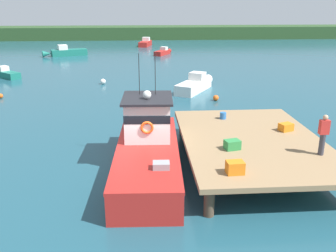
# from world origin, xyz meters

# --- Properties ---
(ground_plane) EXTENTS (200.00, 200.00, 0.00)m
(ground_plane) POSITION_xyz_m (0.00, 0.00, 0.00)
(ground_plane) COLOR #1E4C5B
(dock) EXTENTS (6.00, 9.00, 1.20)m
(dock) POSITION_xyz_m (4.80, 0.00, 1.07)
(dock) COLOR #4C3D2D
(dock) RESTS_ON ground
(main_fishing_boat) EXTENTS (2.86, 9.87, 4.80)m
(main_fishing_boat) POSITION_xyz_m (0.22, -0.08, 1.01)
(main_fishing_boat) COLOR red
(main_fishing_boat) RESTS_ON ground
(crate_stack_near_edge) EXTENTS (0.69, 0.57, 0.39)m
(crate_stack_near_edge) POSITION_xyz_m (3.63, -1.19, 1.39)
(crate_stack_near_edge) COLOR #2D8442
(crate_stack_near_edge) RESTS_ON dock
(crate_single_far) EXTENTS (0.63, 0.48, 0.45)m
(crate_single_far) POSITION_xyz_m (3.20, -3.40, 1.42)
(crate_single_far) COLOR orange
(crate_single_far) RESTS_ON dock
(crate_single_by_cleat) EXTENTS (0.72, 0.63, 0.36)m
(crate_single_by_cleat) POSITION_xyz_m (6.66, 0.88, 1.38)
(crate_single_by_cleat) COLOR orange
(crate_single_by_cleat) RESTS_ON dock
(bait_bucket) EXTENTS (0.32, 0.32, 0.34)m
(bait_bucket) POSITION_xyz_m (4.13, 2.91, 1.37)
(bait_bucket) COLOR #2866B2
(bait_bucket) RESTS_ON dock
(deckhand_by_the_boat) EXTENTS (0.36, 0.22, 1.63)m
(deckhand_by_the_boat) POSITION_xyz_m (6.96, -2.00, 2.06)
(deckhand_by_the_boat) COLOR #383842
(deckhand_by_the_boat) RESTS_ON dock
(moored_boat_far_right) EXTENTS (5.89, 3.24, 1.49)m
(moored_boat_far_right) POSITION_xyz_m (-10.27, 36.67, 0.51)
(moored_boat_far_right) COLOR #196B5B
(moored_boat_far_right) RESTS_ON ground
(moored_boat_outer_mooring) EXTENTS (2.69, 4.05, 1.06)m
(moored_boat_outer_mooring) POSITION_xyz_m (3.02, 37.01, 0.36)
(moored_boat_outer_mooring) COLOR red
(moored_boat_outer_mooring) RESTS_ON ground
(moored_boat_off_the_point) EXTENTS (3.62, 3.45, 1.06)m
(moored_boat_off_the_point) POSITION_xyz_m (-13.21, 21.52, 0.36)
(moored_boat_off_the_point) COLOR #196B5B
(moored_boat_off_the_point) RESTS_ON ground
(moored_boat_mid_harbor) EXTENTS (2.33, 5.61, 1.40)m
(moored_boat_mid_harbor) POSITION_xyz_m (0.74, 48.36, 0.48)
(moored_boat_mid_harbor) COLOR red
(moored_boat_mid_harbor) RESTS_ON ground
(moored_boat_near_channel) EXTENTS (3.83, 5.42, 1.43)m
(moored_boat_near_channel) POSITION_xyz_m (4.41, 14.66, 0.49)
(moored_boat_near_channel) COLOR white
(moored_boat_near_channel) RESTS_ON ground
(mooring_buoy_channel_marker) EXTENTS (0.48, 0.48, 0.48)m
(mooring_buoy_channel_marker) POSITION_xyz_m (-3.44, 17.65, 0.24)
(mooring_buoy_channel_marker) COLOR silver
(mooring_buoy_channel_marker) RESTS_ON ground
(mooring_buoy_inshore) EXTENTS (0.35, 0.35, 0.35)m
(mooring_buoy_inshore) POSITION_xyz_m (-10.68, 13.04, 0.18)
(mooring_buoy_inshore) COLOR #EA5B19
(mooring_buoy_inshore) RESTS_ON ground
(mooring_buoy_spare_mooring) EXTENTS (0.43, 0.43, 0.43)m
(mooring_buoy_spare_mooring) POSITION_xyz_m (5.42, 11.15, 0.21)
(mooring_buoy_spare_mooring) COLOR #EA5B19
(mooring_buoy_spare_mooring) RESTS_ON ground
(far_shoreline) EXTENTS (120.00, 8.00, 2.40)m
(far_shoreline) POSITION_xyz_m (0.00, 62.00, 1.20)
(far_shoreline) COLOR #284723
(far_shoreline) RESTS_ON ground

